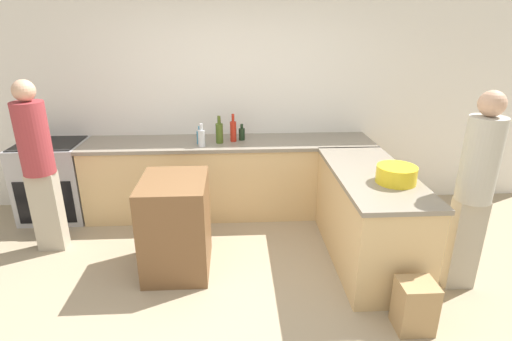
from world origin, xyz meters
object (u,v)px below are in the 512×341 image
object	(u,v)px
mixing_bowl	(396,174)
paper_bag	(415,306)
wine_bottle_dark	(242,134)
vinegar_bottle_clear	(202,137)
dish_soap_bottle	(200,137)
olive_oil_bottle	(219,132)
island_table	(176,225)
person_at_peninsula	(475,186)
person_by_range	(38,161)
range_oven	(55,180)
hot_sauce_bottle	(233,130)

from	to	relation	value
mixing_bowl	paper_bag	size ratio (longest dim) A/B	0.84
wine_bottle_dark	vinegar_bottle_clear	bearing A→B (deg)	-152.76
dish_soap_bottle	olive_oil_bottle	bearing A→B (deg)	5.24
island_table	vinegar_bottle_clear	distance (m)	1.14
vinegar_bottle_clear	person_at_peninsula	bearing A→B (deg)	-31.30
wine_bottle_dark	dish_soap_bottle	bearing A→B (deg)	-164.99
olive_oil_bottle	island_table	bearing A→B (deg)	-108.89
dish_soap_bottle	olive_oil_bottle	size ratio (longest dim) A/B	0.65
dish_soap_bottle	olive_oil_bottle	world-z (taller)	olive_oil_bottle
person_by_range	person_at_peninsula	bearing A→B (deg)	-12.33
olive_oil_bottle	person_at_peninsula	distance (m)	2.59
range_oven	person_by_range	distance (m)	0.92
person_by_range	paper_bag	distance (m)	3.54
island_table	vinegar_bottle_clear	xyz separation A→B (m)	(0.19, 0.99, 0.55)
person_at_peninsula	paper_bag	xyz separation A→B (m)	(-0.61, -0.51, -0.75)
mixing_bowl	person_by_range	distance (m)	3.30
range_oven	person_by_range	bearing A→B (deg)	-72.92
wine_bottle_dark	hot_sauce_bottle	distance (m)	0.12
olive_oil_bottle	paper_bag	bearing A→B (deg)	-53.70
island_table	person_by_range	xyz separation A→B (m)	(-1.33, 0.42, 0.50)
vinegar_bottle_clear	mixing_bowl	bearing A→B (deg)	-33.77
vinegar_bottle_clear	olive_oil_bottle	distance (m)	0.23
range_oven	mixing_bowl	bearing A→B (deg)	-21.15
wine_bottle_dark	dish_soap_bottle	xyz separation A→B (m)	(-0.47, -0.13, 0.00)
wine_bottle_dark	dish_soap_bottle	size ratio (longest dim) A/B	0.94
wine_bottle_dark	hot_sauce_bottle	world-z (taller)	hot_sauce_bottle
island_table	mixing_bowl	world-z (taller)	mixing_bowl
island_table	paper_bag	xyz separation A→B (m)	(1.87, -0.92, -0.24)
dish_soap_bottle	person_by_range	distance (m)	1.63
vinegar_bottle_clear	person_by_range	bearing A→B (deg)	-159.61
mixing_bowl	paper_bag	bearing A→B (deg)	-94.27
hot_sauce_bottle	paper_bag	xyz separation A→B (m)	(1.33, -2.09, -0.82)
island_table	hot_sauce_bottle	world-z (taller)	hot_sauce_bottle
range_oven	vinegar_bottle_clear	bearing A→B (deg)	-6.07
olive_oil_bottle	person_by_range	bearing A→B (deg)	-158.08
dish_soap_bottle	person_at_peninsula	world-z (taller)	person_at_peninsula
olive_oil_bottle	person_by_range	size ratio (longest dim) A/B	0.18
wine_bottle_dark	olive_oil_bottle	bearing A→B (deg)	-157.33
range_oven	person_at_peninsula	size ratio (longest dim) A/B	0.53
island_table	paper_bag	size ratio (longest dim) A/B	2.20
olive_oil_bottle	person_by_range	xyz separation A→B (m)	(-1.71, -0.69, -0.07)
vinegar_bottle_clear	dish_soap_bottle	size ratio (longest dim) A/B	1.27
wine_bottle_dark	olive_oil_bottle	xyz separation A→B (m)	(-0.26, -0.11, 0.05)
person_by_range	island_table	bearing A→B (deg)	-17.68
island_table	dish_soap_bottle	world-z (taller)	dish_soap_bottle
dish_soap_bottle	person_at_peninsula	size ratio (longest dim) A/B	0.12
person_by_range	mixing_bowl	bearing A→B (deg)	-10.42
wine_bottle_dark	mixing_bowl	bearing A→B (deg)	-47.19
range_oven	hot_sauce_bottle	xyz separation A→B (m)	(2.09, -0.00, 0.57)
wine_bottle_dark	hot_sauce_bottle	bearing A→B (deg)	-155.20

